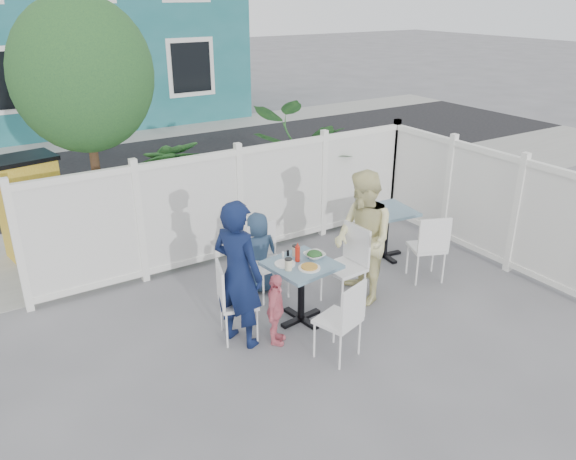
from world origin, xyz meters
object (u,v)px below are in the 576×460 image
woman (363,238)px  boy (258,253)px  chair_left (231,296)px  toddler (276,310)px  utility_cabinet (32,209)px  chair_near (344,316)px  man (238,274)px  main_table (301,277)px  chair_back (266,255)px  chair_right (349,259)px  spare_table (387,220)px

woman → boy: 1.34m
chair_left → toddler: 0.51m
utility_cabinet → chair_near: size_ratio=1.59×
chair_left → man: man is taller
man → woman: bearing=-113.9°
main_table → boy: (-0.06, 0.90, -0.05)m
man → chair_back: bearing=-69.8°
chair_left → man: (0.05, -0.10, 0.30)m
chair_right → chair_near: chair_right is taller
chair_near → chair_right: bearing=32.5°
main_table → chair_right: (0.74, 0.07, -0.00)m
main_table → chair_near: 0.86m
chair_near → boy: size_ratio=0.85×
spare_table → boy: bearing=177.0°
toddler → boy: bearing=21.7°
spare_table → chair_near: chair_near is taller
chair_back → utility_cabinet: bearing=-50.4°
chair_right → woman: woman is taller
chair_right → woman: size_ratio=0.60×
chair_near → spare_table: bearing=21.9°
chair_left → toddler: (0.36, -0.34, -0.11)m
utility_cabinet → toddler: bearing=-74.4°
utility_cabinet → chair_back: bearing=-60.6°
main_table → woman: bearing=1.7°
spare_table → chair_right: (-1.24, -0.72, 0.01)m
woman → boy: woman is taller
chair_back → man: 1.14m
chair_right → boy: bearing=39.9°
boy → man: bearing=57.9°
man → utility_cabinet: bearing=-2.0°
utility_cabinet → main_table: (2.27, -3.54, -0.14)m
utility_cabinet → chair_near: bearing=-72.9°
main_table → utility_cabinet: bearing=122.7°
chair_back → boy: (-0.04, 0.12, -0.01)m
chair_right → chair_back: size_ratio=1.07×
toddler → main_table: bearing=-21.9°
spare_table → chair_left: size_ratio=0.86×
man → toddler: size_ratio=2.00×
chair_back → toddler: size_ratio=1.11×
main_table → boy: boy is taller
main_table → chair_left: size_ratio=0.87×
chair_back → chair_left: bearing=39.7°
utility_cabinet → spare_table: utility_cabinet is taller
main_table → man: size_ratio=0.48×
spare_table → toddler: bearing=-157.5°
spare_table → man: 2.90m
toddler → spare_table: bearing=-25.2°
chair_right → man: 1.56m
utility_cabinet → spare_table: (4.25, -2.76, -0.15)m
chair_left → chair_near: bearing=56.5°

